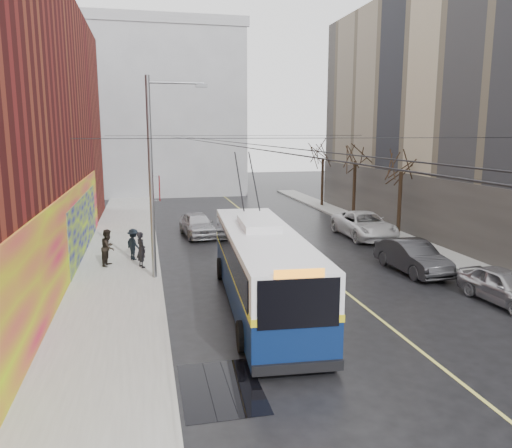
{
  "coord_description": "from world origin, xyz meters",
  "views": [
    {
      "loc": [
        -6.58,
        -12.28,
        6.61
      ],
      "look_at": [
        -1.67,
        9.63,
        2.48
      ],
      "focal_mm": 35.0,
      "sensor_mm": 36.0,
      "label": 1
    }
  ],
  "objects_px": {
    "tree_near": "(402,159)",
    "trolleybus": "(262,266)",
    "following_car": "(197,224)",
    "pedestrian_b": "(108,247)",
    "tree_mid": "(356,151)",
    "tree_far": "(323,149)",
    "parked_car_a": "(505,286)",
    "parked_car_b": "(412,257)",
    "pedestrian_c": "(134,244)",
    "pedestrian_a": "(141,250)",
    "streetlight_pole": "(155,173)",
    "parked_car_c": "(364,225)"
  },
  "relations": [
    {
      "from": "pedestrian_a",
      "to": "trolleybus",
      "type": "bearing_deg",
      "value": -168.53
    },
    {
      "from": "parked_car_c",
      "to": "pedestrian_c",
      "type": "bearing_deg",
      "value": -166.48
    },
    {
      "from": "parked_car_c",
      "to": "pedestrian_b",
      "type": "bearing_deg",
      "value": -164.28
    },
    {
      "from": "tree_near",
      "to": "tree_far",
      "type": "height_order",
      "value": "tree_far"
    },
    {
      "from": "pedestrian_a",
      "to": "pedestrian_c",
      "type": "relative_size",
      "value": 1.08
    },
    {
      "from": "tree_mid",
      "to": "tree_far",
      "type": "relative_size",
      "value": 1.02
    },
    {
      "from": "tree_near",
      "to": "following_car",
      "type": "xyz_separation_m",
      "value": [
        -12.37,
        3.37,
        -4.2
      ]
    },
    {
      "from": "tree_near",
      "to": "parked_car_c",
      "type": "bearing_deg",
      "value": 161.05
    },
    {
      "from": "streetlight_pole",
      "to": "pedestrian_c",
      "type": "xyz_separation_m",
      "value": [
        -1.12,
        3.47,
        -3.89
      ]
    },
    {
      "from": "tree_far",
      "to": "parked_car_b",
      "type": "bearing_deg",
      "value": -98.54
    },
    {
      "from": "tree_near",
      "to": "pedestrian_a",
      "type": "bearing_deg",
      "value": -165.46
    },
    {
      "from": "parked_car_a",
      "to": "following_car",
      "type": "xyz_separation_m",
      "value": [
        -10.37,
        15.54,
        0.08
      ]
    },
    {
      "from": "tree_near",
      "to": "tree_mid",
      "type": "relative_size",
      "value": 0.96
    },
    {
      "from": "streetlight_pole",
      "to": "pedestrian_a",
      "type": "xyz_separation_m",
      "value": [
        -0.73,
        1.88,
        -3.82
      ]
    },
    {
      "from": "tree_far",
      "to": "pedestrian_c",
      "type": "xyz_separation_m",
      "value": [
        -16.26,
        -16.53,
        -4.19
      ]
    },
    {
      "from": "tree_near",
      "to": "following_car",
      "type": "bearing_deg",
      "value": 164.78
    },
    {
      "from": "streetlight_pole",
      "to": "tree_mid",
      "type": "xyz_separation_m",
      "value": [
        15.14,
        13.0,
        0.41
      ]
    },
    {
      "from": "parked_car_b",
      "to": "trolleybus",
      "type": "bearing_deg",
      "value": -162.4
    },
    {
      "from": "tree_near",
      "to": "trolleybus",
      "type": "distance_m",
      "value": 15.74
    },
    {
      "from": "parked_car_b",
      "to": "pedestrian_b",
      "type": "height_order",
      "value": "pedestrian_b"
    },
    {
      "from": "tree_mid",
      "to": "trolleybus",
      "type": "distance_m",
      "value": 21.07
    },
    {
      "from": "tree_mid",
      "to": "following_car",
      "type": "bearing_deg",
      "value": -163.63
    },
    {
      "from": "parked_car_b",
      "to": "pedestrian_c",
      "type": "height_order",
      "value": "pedestrian_c"
    },
    {
      "from": "parked_car_c",
      "to": "pedestrian_a",
      "type": "distance_m",
      "value": 14.68
    },
    {
      "from": "tree_far",
      "to": "following_car",
      "type": "xyz_separation_m",
      "value": [
        -12.37,
        -10.63,
        -4.37
      ]
    },
    {
      "from": "parked_car_c",
      "to": "tree_far",
      "type": "bearing_deg",
      "value": 82.26
    },
    {
      "from": "pedestrian_a",
      "to": "pedestrian_b",
      "type": "height_order",
      "value": "pedestrian_b"
    },
    {
      "from": "trolleybus",
      "to": "parked_car_a",
      "type": "bearing_deg",
      "value": -6.96
    },
    {
      "from": "tree_near",
      "to": "pedestrian_a",
      "type": "xyz_separation_m",
      "value": [
        -15.87,
        -4.12,
        -3.95
      ]
    },
    {
      "from": "following_car",
      "to": "pedestrian_b",
      "type": "bearing_deg",
      "value": -132.79
    },
    {
      "from": "parked_car_c",
      "to": "streetlight_pole",
      "type": "bearing_deg",
      "value": -152.22
    },
    {
      "from": "pedestrian_c",
      "to": "tree_near",
      "type": "bearing_deg",
      "value": -115.52
    },
    {
      "from": "tree_mid",
      "to": "trolleybus",
      "type": "bearing_deg",
      "value": -123.07
    },
    {
      "from": "pedestrian_b",
      "to": "pedestrian_a",
      "type": "bearing_deg",
      "value": -95.2
    },
    {
      "from": "pedestrian_c",
      "to": "pedestrian_b",
      "type": "bearing_deg",
      "value": 92.66
    },
    {
      "from": "pedestrian_c",
      "to": "pedestrian_a",
      "type": "bearing_deg",
      "value": 159.51
    },
    {
      "from": "tree_near",
      "to": "pedestrian_b",
      "type": "xyz_separation_m",
      "value": [
        -17.45,
        -3.43,
        -3.92
      ]
    },
    {
      "from": "tree_mid",
      "to": "tree_far",
      "type": "height_order",
      "value": "tree_mid"
    },
    {
      "from": "following_car",
      "to": "trolleybus",
      "type": "bearing_deg",
      "value": -91.66
    },
    {
      "from": "streetlight_pole",
      "to": "tree_far",
      "type": "distance_m",
      "value": 25.09
    },
    {
      "from": "pedestrian_b",
      "to": "parked_car_b",
      "type": "bearing_deg",
      "value": -86.96
    },
    {
      "from": "tree_far",
      "to": "parked_car_b",
      "type": "distance_m",
      "value": 21.99
    },
    {
      "from": "parked_car_c",
      "to": "pedestrian_c",
      "type": "height_order",
      "value": "pedestrian_c"
    },
    {
      "from": "tree_mid",
      "to": "parked_car_b",
      "type": "bearing_deg",
      "value": -102.6
    },
    {
      "from": "trolleybus",
      "to": "pedestrian_c",
      "type": "bearing_deg",
      "value": 125.98
    },
    {
      "from": "tree_far",
      "to": "parked_car_a",
      "type": "xyz_separation_m",
      "value": [
        -2.0,
        -26.17,
        -4.45
      ]
    },
    {
      "from": "trolleybus",
      "to": "parked_car_a",
      "type": "height_order",
      "value": "trolleybus"
    },
    {
      "from": "following_car",
      "to": "streetlight_pole",
      "type": "bearing_deg",
      "value": -112.47
    },
    {
      "from": "parked_car_b",
      "to": "pedestrian_a",
      "type": "distance_m",
      "value": 13.07
    },
    {
      "from": "streetlight_pole",
      "to": "parked_car_c",
      "type": "xyz_separation_m",
      "value": [
        13.14,
        6.69,
        -4.04
      ]
    }
  ]
}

